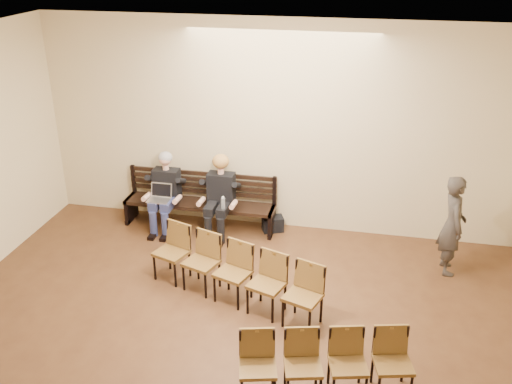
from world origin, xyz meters
TOP-DOWN VIEW (x-y plane):
  - room_walls at (0.00, 0.79)m, footprint 8.02×10.01m
  - bench at (-1.31, 4.65)m, footprint 2.60×0.90m
  - seated_man at (-1.86, 4.53)m, footprint 0.54×0.75m
  - seated_woman at (-0.91, 4.53)m, footprint 0.55×0.76m
  - laptop at (-1.90, 4.30)m, footprint 0.38×0.31m
  - water_bottle at (-0.77, 4.24)m, footprint 0.08×0.08m
  - bag at (-0.05, 4.75)m, footprint 0.41×0.35m
  - passerby at (2.73, 4.05)m, footprint 0.50×0.69m
  - chair_row_front at (-0.23, 2.66)m, footprint 2.57×1.28m
  - chair_row_back at (1.18, 1.14)m, footprint 1.91×0.86m

SIDE VIEW (x-z plane):
  - bag at x=-0.05m, z-range 0.00..0.25m
  - bench at x=-1.31m, z-range 0.00..0.45m
  - chair_row_back at x=1.18m, z-range 0.00..0.77m
  - chair_row_front at x=-0.23m, z-range 0.00..0.84m
  - water_bottle at x=-0.77m, z-range 0.45..0.67m
  - laptop at x=-1.90m, z-range 0.45..0.71m
  - seated_woman at x=-0.91m, z-range 0.00..1.28m
  - seated_man at x=-1.86m, z-range 0.00..1.30m
  - passerby at x=2.73m, z-range 0.00..1.76m
  - room_walls at x=0.00m, z-range 0.78..4.29m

